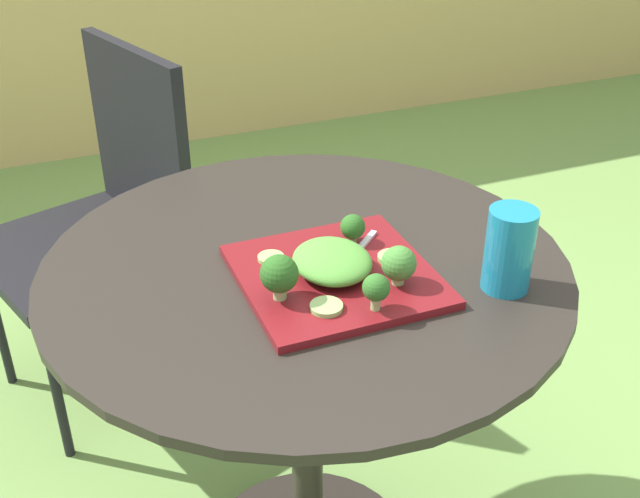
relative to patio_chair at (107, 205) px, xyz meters
name	(u,v)px	position (x,y,z in m)	size (l,w,h in m)	color
patio_table	(306,395)	(0.23, -0.77, -0.06)	(0.86, 0.86, 0.75)	#28231E
patio_chair	(107,205)	(0.00, 0.00, 0.00)	(0.56, 0.56, 0.90)	black
salad_plate	(336,276)	(0.25, -0.84, 0.23)	(0.29, 0.29, 0.01)	maroon
drinking_glass	(509,254)	(0.49, -0.96, 0.28)	(0.07, 0.07, 0.13)	teal
fork	(352,257)	(0.29, -0.81, 0.24)	(0.13, 0.12, 0.00)	silver
lettuce_mound	(332,261)	(0.25, -0.84, 0.26)	(0.12, 0.14, 0.04)	#519338
broccoli_floret_0	(279,274)	(0.15, -0.88, 0.28)	(0.06, 0.06, 0.07)	#99B770
broccoli_floret_1	(376,288)	(0.27, -0.95, 0.27)	(0.04, 0.04, 0.06)	#99B770
broccoli_floret_2	(353,227)	(0.32, -0.76, 0.27)	(0.04, 0.04, 0.05)	#99B770
broccoli_floret_3	(399,264)	(0.33, -0.90, 0.27)	(0.05, 0.05, 0.06)	#99B770
cucumber_slice_0	(393,257)	(0.35, -0.84, 0.24)	(0.05, 0.05, 0.01)	#8EB766
cucumber_slice_1	(326,307)	(0.20, -0.93, 0.24)	(0.05, 0.05, 0.01)	#8EB766
cucumber_slice_2	(271,258)	(0.17, -0.77, 0.24)	(0.04, 0.04, 0.01)	#8EB766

